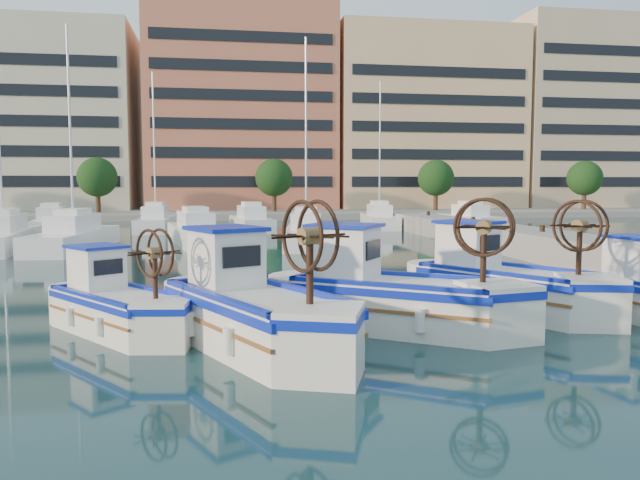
# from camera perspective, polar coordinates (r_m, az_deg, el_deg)

# --- Properties ---
(ground) EXTENTS (300.00, 300.00, 0.00)m
(ground) POSITION_cam_1_polar(r_m,az_deg,el_deg) (13.50, -0.78, -9.34)
(ground) COLOR #1B4146
(ground) RESTS_ON ground
(quay) EXTENTS (3.00, 60.00, 1.20)m
(quay) POSITION_cam_1_polar(r_m,az_deg,el_deg) (25.87, 26.05, -1.60)
(quay) COLOR gray
(quay) RESTS_ON ground
(waterfront) EXTENTS (180.00, 40.00, 25.60)m
(waterfront) POSITION_cam_1_polar(r_m,az_deg,el_deg) (79.15, -1.17, 10.62)
(waterfront) COLOR gray
(waterfront) RESTS_ON ground
(yacht_marina) EXTENTS (38.74, 23.50, 11.50)m
(yacht_marina) POSITION_cam_1_polar(r_m,az_deg,el_deg) (40.46, -11.30, 0.91)
(yacht_marina) COLOR white
(yacht_marina) RESTS_ON ground
(fishing_boat_a) EXTENTS (3.53, 3.98, 2.46)m
(fishing_boat_a) POSITION_cam_1_polar(r_m,az_deg,el_deg) (14.95, -18.09, -5.51)
(fishing_boat_a) COLOR white
(fishing_boat_a) RESTS_ON ground
(fishing_boat_b) EXTENTS (3.87, 5.15, 3.11)m
(fishing_boat_b) POSITION_cam_1_polar(r_m,az_deg,el_deg) (12.91, -6.23, -6.14)
(fishing_boat_b) COLOR white
(fishing_boat_b) RESTS_ON ground
(fishing_boat_c) EXTENTS (5.02, 4.35, 3.09)m
(fishing_boat_c) POSITION_cam_1_polar(r_m,az_deg,el_deg) (14.60, 6.42, -4.86)
(fishing_boat_c) COLOR white
(fishing_boat_c) RESTS_ON ground
(fishing_boat_d) EXTENTS (4.06, 4.96, 3.02)m
(fishing_boat_d) POSITION_cam_1_polar(r_m,az_deg,el_deg) (17.21, 16.36, -3.60)
(fishing_boat_d) COLOR white
(fishing_boat_d) RESTS_ON ground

